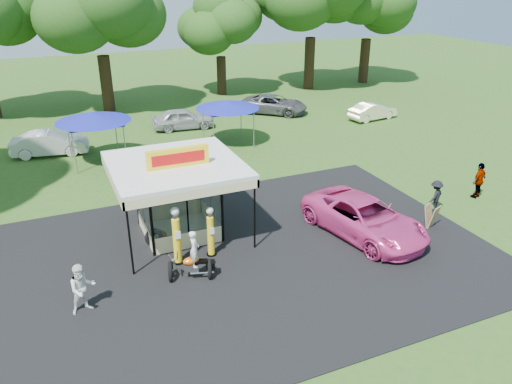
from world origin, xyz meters
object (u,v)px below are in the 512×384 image
(gas_pump_right, at_px, (211,233))
(tent_west, at_px, (93,118))
(kiosk_car, at_px, (167,204))
(bg_car_c, at_px, (183,119))
(tent_east, at_px, (227,105))
(a_frame_sign, at_px, (431,216))
(gas_pump_left, at_px, (177,237))
(bg_car_d, at_px, (274,104))
(pink_sedan, at_px, (364,218))
(spectator_east_a, at_px, (436,196))
(bg_car_e, at_px, (373,111))
(spectator_east_b, at_px, (479,180))
(motorcycle, at_px, (193,259))
(spectator_west, at_px, (82,288))
(gas_station_kiosk, at_px, (178,197))
(bg_car_a, at_px, (50,143))

(gas_pump_right, relative_size, tent_west, 0.50)
(kiosk_car, distance_m, bg_car_c, 13.98)
(bg_car_c, distance_m, tent_east, 5.24)
(a_frame_sign, bearing_deg, gas_pump_left, 148.66)
(gas_pump_right, bearing_deg, tent_east, 66.69)
(a_frame_sign, height_order, bg_car_d, bg_car_d)
(pink_sedan, distance_m, spectator_east_a, 4.58)
(bg_car_e, height_order, tent_west, tent_west)
(spectator_east_b, bearing_deg, motorcycle, -11.42)
(gas_pump_left, distance_m, bg_car_e, 24.29)
(gas_pump_left, relative_size, spectator_west, 1.35)
(gas_station_kiosk, distance_m, bg_car_a, 14.13)
(gas_station_kiosk, height_order, bg_car_e, gas_station_kiosk)
(gas_station_kiosk, relative_size, gas_pump_right, 2.43)
(a_frame_sign, bearing_deg, gas_station_kiosk, 136.04)
(gas_pump_left, bearing_deg, bg_car_a, 104.28)
(gas_pump_right, relative_size, bg_car_e, 0.55)
(spectator_east_b, bearing_deg, tent_west, -53.43)
(motorcycle, height_order, spectator_east_b, motorcycle)
(spectator_east_b, bearing_deg, tent_east, -72.78)
(spectator_east_a, height_order, bg_car_d, spectator_east_a)
(gas_pump_left, bearing_deg, bg_car_e, 36.23)
(gas_pump_left, xyz_separation_m, kiosk_car, (0.74, 4.62, -0.72))
(pink_sedan, relative_size, bg_car_c, 1.35)
(gas_pump_left, distance_m, a_frame_sign, 11.54)
(bg_car_c, height_order, bg_car_e, bg_car_c)
(gas_pump_right, height_order, bg_car_e, gas_pump_right)
(pink_sedan, distance_m, bg_car_d, 20.70)
(gas_pump_left, height_order, spectator_east_a, gas_pump_left)
(motorcycle, bearing_deg, a_frame_sign, 14.51)
(pink_sedan, height_order, spectator_east_a, pink_sedan)
(gas_station_kiosk, distance_m, tent_west, 11.04)
(gas_station_kiosk, distance_m, bg_car_d, 20.91)
(spectator_west, relative_size, bg_car_a, 0.40)
(bg_car_c, height_order, tent_east, tent_east)
(tent_west, bearing_deg, a_frame_sign, -49.14)
(a_frame_sign, xyz_separation_m, spectator_east_a, (1.31, 1.25, 0.25))
(gas_pump_left, height_order, bg_car_d, gas_pump_left)
(spectator_east_a, bearing_deg, bg_car_e, -137.51)
(tent_east, bearing_deg, bg_car_d, 43.17)
(motorcycle, relative_size, bg_car_d, 0.39)
(bg_car_a, bearing_deg, spectator_east_b, -119.03)
(motorcycle, relative_size, bg_car_c, 0.47)
(gas_pump_right, distance_m, kiosk_car, 4.67)
(gas_pump_left, height_order, kiosk_car, gas_pump_left)
(motorcycle, xyz_separation_m, tent_east, (6.86, 14.56, 1.84))
(spectator_east_b, bearing_deg, gas_pump_left, -16.00)
(bg_car_e, relative_size, tent_west, 0.92)
(spectator_east_a, distance_m, bg_car_a, 23.16)
(kiosk_car, height_order, pink_sedan, pink_sedan)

